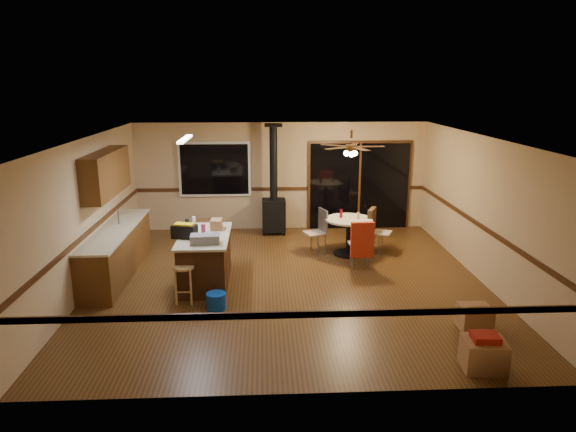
{
  "coord_description": "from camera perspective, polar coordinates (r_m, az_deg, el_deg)",
  "views": [
    {
      "loc": [
        -0.45,
        -8.75,
        3.53
      ],
      "look_at": [
        0.0,
        0.3,
        1.15
      ],
      "focal_mm": 32.0,
      "sensor_mm": 36.0,
      "label": 1
    }
  ],
  "objects": [
    {
      "name": "chair_rail",
      "position": [
        9.12,
        0.09,
        -1.39
      ],
      "size": [
        7.0,
        7.0,
        0.08
      ],
      "primitive_type": null,
      "color": "#3F220F",
      "rests_on": "ground"
    },
    {
      "name": "dining_table",
      "position": [
        10.77,
        6.75,
        -1.55
      ],
      "size": [
        0.98,
        0.98,
        0.78
      ],
      "color": "black",
      "rests_on": "ground"
    },
    {
      "name": "lower_cabinets",
      "position": [
        10.14,
        -18.47,
        -3.88
      ],
      "size": [
        0.6,
        3.0,
        0.86
      ],
      "primitive_type": "cube",
      "color": "brown",
      "rests_on": "ground"
    },
    {
      "name": "toolbox_grey",
      "position": [
        8.71,
        -9.21,
        -2.54
      ],
      "size": [
        0.49,
        0.29,
        0.15
      ],
      "primitive_type": "cube",
      "rotation": [
        0.0,
        0.0,
        0.05
      ],
      "color": "slate",
      "rests_on": "kitchen_island"
    },
    {
      "name": "ceiling",
      "position": [
        8.81,
        0.1,
        8.65
      ],
      "size": [
        7.0,
        7.0,
        0.0
      ],
      "primitive_type": "plane",
      "rotation": [
        3.14,
        0.0,
        0.0
      ],
      "color": "silver",
      "rests_on": "ground"
    },
    {
      "name": "bar_stool",
      "position": [
        8.65,
        -11.45,
        -7.42
      ],
      "size": [
        0.4,
        0.4,
        0.63
      ],
      "primitive_type": "cylinder",
      "rotation": [
        0.0,
        0.0,
        0.17
      ],
      "color": "tan",
      "rests_on": "floor"
    },
    {
      "name": "box_on_island",
      "position": [
        9.5,
        -7.96,
        -0.93
      ],
      "size": [
        0.21,
        0.28,
        0.19
      ],
      "primitive_type": "cube",
      "rotation": [
        0.0,
        0.0,
        -0.02
      ],
      "color": "#8E633F",
      "rests_on": "kitchen_island"
    },
    {
      "name": "bottle_dark",
      "position": [
        9.38,
        -11.14,
        -1.07
      ],
      "size": [
        0.08,
        0.08,
        0.25
      ],
      "primitive_type": "cylinder",
      "rotation": [
        0.0,
        0.0,
        0.13
      ],
      "color": "black",
      "rests_on": "kitchen_island"
    },
    {
      "name": "box_small_red",
      "position": [
        7.04,
        21.09,
        -12.47
      ],
      "size": [
        0.35,
        0.3,
        0.09
      ],
      "primitive_type": "cube",
      "rotation": [
        0.0,
        0.0,
        -0.1
      ],
      "color": "maroon",
      "rests_on": "box_corner_a"
    },
    {
      "name": "wall_right",
      "position": [
        9.86,
        20.86,
        0.66
      ],
      "size": [
        0.0,
        7.0,
        7.0
      ],
      "primitive_type": "plane",
      "rotation": [
        1.57,
        0.0,
        -1.57
      ],
      "color": "tan",
      "rests_on": "ground"
    },
    {
      "name": "fluorescent_strip",
      "position": [
        9.21,
        -11.39,
        8.38
      ],
      "size": [
        0.1,
        1.2,
        0.04
      ],
      "primitive_type": "cube",
      "color": "white",
      "rests_on": "ceiling"
    },
    {
      "name": "wall_back",
      "position": [
        12.46,
        -0.73,
        4.41
      ],
      "size": [
        7.0,
        0.0,
        7.0
      ],
      "primitive_type": "plane",
      "rotation": [
        1.57,
        0.0,
        0.0
      ],
      "color": "tan",
      "rests_on": "ground"
    },
    {
      "name": "wall_left",
      "position": [
        9.54,
        -21.41,
        0.15
      ],
      "size": [
        0.0,
        7.0,
        7.0
      ],
      "primitive_type": "plane",
      "rotation": [
        1.57,
        0.0,
        1.57
      ],
      "color": "tan",
      "rests_on": "ground"
    },
    {
      "name": "box_corner_a",
      "position": [
        7.14,
        20.9,
        -14.18
      ],
      "size": [
        0.55,
        0.48,
        0.39
      ],
      "primitive_type": "cube",
      "rotation": [
        0.0,
        0.0,
        -0.1
      ],
      "color": "#8E633F",
      "rests_on": "floor"
    },
    {
      "name": "glass_cream",
      "position": [
        10.67,
        7.79,
        0.02
      ],
      "size": [
        0.06,
        0.06,
        0.14
      ],
      "primitive_type": "cylinder",
      "rotation": [
        0.0,
        0.0,
        0.07
      ],
      "color": "beige",
      "rests_on": "dining_table"
    },
    {
      "name": "bottle_pink",
      "position": [
        9.06,
        -9.37,
        -1.59
      ],
      "size": [
        0.09,
        0.09,
        0.24
      ],
      "primitive_type": "cylinder",
      "rotation": [
        0.0,
        0.0,
        -0.27
      ],
      "color": "#D84C8C",
      "rests_on": "kitchen_island"
    },
    {
      "name": "chair_near",
      "position": [
        9.94,
        8.21,
        -2.61
      ],
      "size": [
        0.44,
        0.48,
        0.7
      ],
      "color": "tan",
      "rests_on": "ground"
    },
    {
      "name": "sliding_door",
      "position": [
        12.67,
        7.91,
        3.29
      ],
      "size": [
        2.52,
        0.1,
        2.1
      ],
      "primitive_type": "cube",
      "color": "black",
      "rests_on": "ground"
    },
    {
      "name": "box_under_window",
      "position": [
        11.99,
        -9.21,
        -1.52
      ],
      "size": [
        0.64,
        0.57,
        0.43
      ],
      "primitive_type": "cube",
      "rotation": [
        0.0,
        0.0,
        0.28
      ],
      "color": "#8E633F",
      "rests_on": "floor"
    },
    {
      "name": "countertop",
      "position": [
        10.01,
        -18.68,
        -1.43
      ],
      "size": [
        0.64,
        3.04,
        0.04
      ],
      "primitive_type": "cube",
      "color": "beige",
      "rests_on": "lower_cabinets"
    },
    {
      "name": "window",
      "position": [
        12.43,
        -8.15,
        5.16
      ],
      "size": [
        1.72,
        0.1,
        1.32
      ],
      "primitive_type": "cube",
      "color": "black",
      "rests_on": "ground"
    },
    {
      "name": "bottle_white",
      "position": [
        9.7,
        -10.42,
        -0.65
      ],
      "size": [
        0.07,
        0.07,
        0.2
      ],
      "primitive_type": "cylinder",
      "rotation": [
        0.0,
        0.0,
        0.03
      ],
      "color": "white",
      "rests_on": "kitchen_island"
    },
    {
      "name": "floor",
      "position": [
        9.45,
        0.09,
        -7.22
      ],
      "size": [
        7.0,
        7.0,
        0.0
      ],
      "primitive_type": "plane",
      "color": "#4E3015",
      "rests_on": "ground"
    },
    {
      "name": "blue_bucket",
      "position": [
        8.39,
        -7.97,
        -9.33
      ],
      "size": [
        0.34,
        0.34,
        0.27
      ],
      "primitive_type": "cylinder",
      "rotation": [
        0.0,
        0.0,
        -0.07
      ],
      "color": "#0D41B7",
      "rests_on": "floor"
    },
    {
      "name": "wall_front",
      "position": [
        5.73,
        1.91,
        -8.23
      ],
      "size": [
        7.0,
        0.0,
        7.0
      ],
      "primitive_type": "plane",
      "rotation": [
        -1.57,
        0.0,
        0.0
      ],
      "color": "tan",
      "rests_on": "ground"
    },
    {
      "name": "kitchen_island",
      "position": [
        9.34,
        -9.17,
        -4.72
      ],
      "size": [
        0.88,
        1.68,
        0.9
      ],
      "color": "#331C0D",
      "rests_on": "ground"
    },
    {
      "name": "upper_cabinets",
      "position": [
        10.02,
        -19.55,
        4.5
      ],
      "size": [
        0.35,
        2.0,
        0.8
      ],
      "primitive_type": "cube",
      "color": "brown",
      "rests_on": "ground"
    },
    {
      "name": "ceiling_fan",
      "position": [
        10.42,
        7.02,
        7.34
      ],
      "size": [
        0.24,
        0.24,
        0.55
      ],
      "color": "brown",
      "rests_on": "ceiling"
    },
    {
      "name": "toolbox_black",
      "position": [
        9.06,
        -11.43,
        -1.69
      ],
      "size": [
        0.46,
        0.32,
        0.23
      ],
      "primitive_type": "cube",
      "rotation": [
        0.0,
        0.0,
        -0.25
      ],
      "color": "black",
      "rests_on": "kitchen_island"
    },
    {
      "name": "chair_left",
      "position": [
        10.8,
        3.49,
        -1.12
      ],
      "size": [
        0.52,
        0.51,
        0.51
      ],
      "color": "tan",
      "rests_on": "ground"
    },
    {
      "name": "chair_right",
      "position": [
        10.97,
        9.4,
        -1.0
      ],
      "size": [
        0.59,
        0.57,
        0.7
      ],
      "color": "tan",
      "rests_on": "ground"
    },
    {
      "name": "toolbox_yellow_lid",
      "position": [
        9.03,
        -11.47,
        -0.91
      ],
      "size": [
        0.37,
        0.26,
        0.03
      ],
      "primitive_type": "cube",
      "rotation": [
        0.0,
        0.0,
        -0.25
      ],
      "color": "gold",
      "rests_on": "toolbox_black"
    },
    {
      "name": "box_corner_b",
      "position": [
        8.13,
        20.03,
        -10.57
      ],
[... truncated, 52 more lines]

